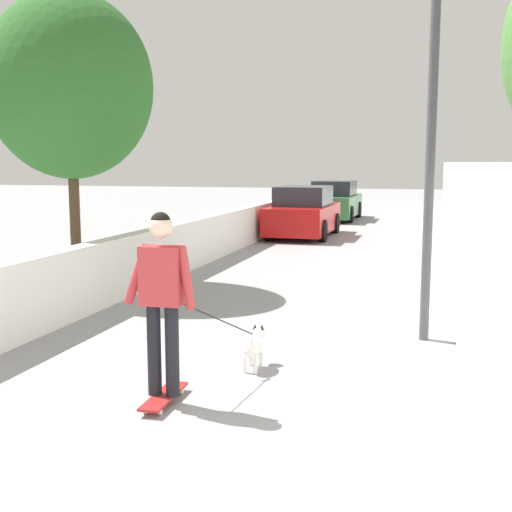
{
  "coord_description": "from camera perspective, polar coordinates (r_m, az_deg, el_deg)",
  "views": [
    {
      "loc": [
        -3.19,
        -2.31,
        2.26
      ],
      "look_at": [
        5.31,
        0.03,
        1.0
      ],
      "focal_mm": 46.01,
      "sensor_mm": 36.0,
      "label": 1
    }
  ],
  "objects": [
    {
      "name": "dog",
      "position": [
        7.28,
        -0.23,
        -7.72
      ],
      "size": [
        1.54,
        0.66,
        1.06
      ],
      "color": "white",
      "rests_on": "ground"
    },
    {
      "name": "ground_plane",
      "position": [
        17.49,
        7.7,
        0.65
      ],
      "size": [
        80.0,
        80.0,
        0.0
      ],
      "primitive_type": "plane",
      "color": "gray"
    },
    {
      "name": "car_far",
      "position": [
        26.3,
        6.84,
        4.72
      ],
      "size": [
        4.21,
        1.8,
        1.54
      ],
      "color": "#336B38",
      "rests_on": "ground"
    },
    {
      "name": "person_skateboarder",
      "position": [
        6.12,
        -8.19,
        -2.85
      ],
      "size": [
        0.23,
        0.71,
        1.73
      ],
      "color": "black",
      "rests_on": "skateboard"
    },
    {
      "name": "skateboard",
      "position": [
        6.4,
        -7.99,
        -12.0
      ],
      "size": [
        0.81,
        0.22,
        0.08
      ],
      "color": "maroon",
      "rests_on": "ground"
    },
    {
      "name": "wall_left",
      "position": [
        16.11,
        -3.04,
        1.92
      ],
      "size": [
        48.0,
        0.3,
        1.04
      ],
      "primitive_type": "cube",
      "color": "silver",
      "rests_on": "ground"
    },
    {
      "name": "lamp_post",
      "position": [
        8.55,
        15.14,
        14.31
      ],
      "size": [
        0.36,
        0.36,
        4.77
      ],
      "color": "#4C4C51",
      "rests_on": "ground"
    },
    {
      "name": "fence_right",
      "position": [
        15.24,
        17.11,
        3.54
      ],
      "size": [
        48.0,
        0.3,
        2.26
      ],
      "primitive_type": "cube",
      "color": "white",
      "rests_on": "ground"
    },
    {
      "name": "car_near",
      "position": [
        20.14,
        4.15,
        3.72
      ],
      "size": [
        3.93,
        1.8,
        1.54
      ],
      "color": "#B71414",
      "rests_on": "ground"
    },
    {
      "name": "tree_left_near",
      "position": [
        12.53,
        -15.88,
        13.99
      ],
      "size": [
        2.96,
        2.96,
        5.26
      ],
      "color": "#473523",
      "rests_on": "ground"
    }
  ]
}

